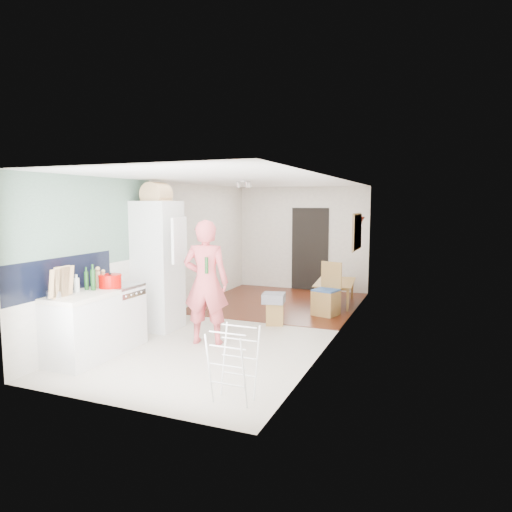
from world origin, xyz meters
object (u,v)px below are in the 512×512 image
Objects in this scene: dining_table at (336,295)px; drying_rack at (234,365)px; person at (206,271)px; stool at (275,314)px; dining_chair at (326,289)px.

drying_rack is at bearing 173.68° from dining_table.
stool is at bearing -127.74° from person.
dining_table is 3.00× the size of stool.
person reaches higher than stool.
person is 2.75m from dining_chair.
drying_rack is (-0.05, -4.07, -0.10)m from dining_chair.
person is 1.77m from stool.
drying_rack reaches higher than dining_table.
dining_chair is 2.58× the size of stool.
dining_table is at bearing 105.93° from dining_chair.
person is 2.21× the size of dining_chair.
stool is (-0.66, -1.99, -0.01)m from dining_table.
stool is at bearing 101.79° from drying_rack.
dining_chair is 4.07m from drying_rack.
dining_chair is (0.02, -1.02, 0.30)m from dining_table.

